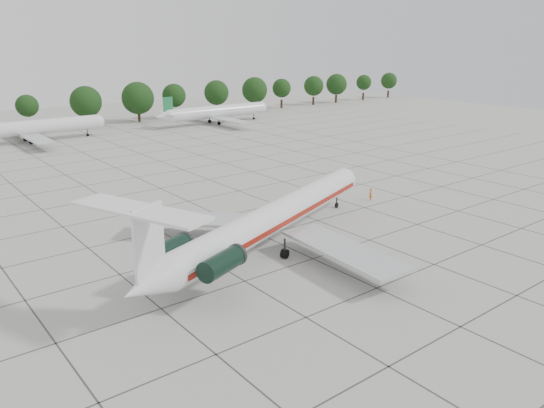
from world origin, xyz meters
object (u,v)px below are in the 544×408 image
object	(u,v)px
ground_crew	(370,194)
bg_airliner_c	(31,128)
main_airliner	(267,221)
bg_airliner_d	(217,112)

from	to	relation	value
ground_crew	bg_airliner_c	size ratio (longest dim) A/B	0.06
main_airliner	bg_airliner_c	xyz separation A→B (m)	(-2.11, 76.01, -0.29)
ground_crew	bg_airliner_d	world-z (taller)	bg_airliner_d
ground_crew	bg_airliner_c	bearing A→B (deg)	-91.74
ground_crew	bg_airliner_c	world-z (taller)	bg_airliner_c
main_airliner	bg_airliner_c	world-z (taller)	main_airliner
main_airliner	ground_crew	distance (m)	22.19
ground_crew	main_airliner	bearing A→B (deg)	-5.55
main_airliner	bg_airliner_d	world-z (taller)	main_airliner
main_airliner	ground_crew	bearing A→B (deg)	-6.30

